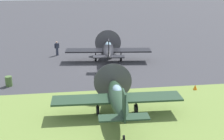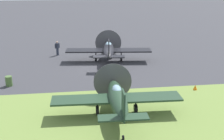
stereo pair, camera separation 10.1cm
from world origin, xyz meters
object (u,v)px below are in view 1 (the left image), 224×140
(airplane_lead, at_px, (108,50))
(airplane_wingman, at_px, (118,98))
(ground_crew_chief, at_px, (57,48))
(runway_marker_cone, at_px, (195,87))
(fuel_drum, at_px, (9,81))

(airplane_lead, height_order, airplane_wingman, airplane_lead)
(airplane_wingman, bearing_deg, ground_crew_chief, 108.04)
(airplane_lead, distance_m, runway_marker_cone, 11.30)
(ground_crew_chief, height_order, fuel_drum, ground_crew_chief)
(ground_crew_chief, bearing_deg, runway_marker_cone, 105.26)
(airplane_lead, distance_m, ground_crew_chief, 6.90)
(ground_crew_chief, distance_m, fuel_drum, 10.54)
(fuel_drum, bearing_deg, ground_crew_chief, 68.21)
(airplane_lead, xyz_separation_m, airplane_wingman, (-1.01, -13.13, -0.06))
(fuel_drum, distance_m, runway_marker_cone, 16.46)
(ground_crew_chief, relative_size, fuel_drum, 1.92)
(airplane_wingman, distance_m, runway_marker_cone, 8.48)
(airplane_lead, relative_size, airplane_wingman, 1.05)
(airplane_wingman, bearing_deg, airplane_lead, 87.63)
(ground_crew_chief, bearing_deg, fuel_drum, 39.90)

